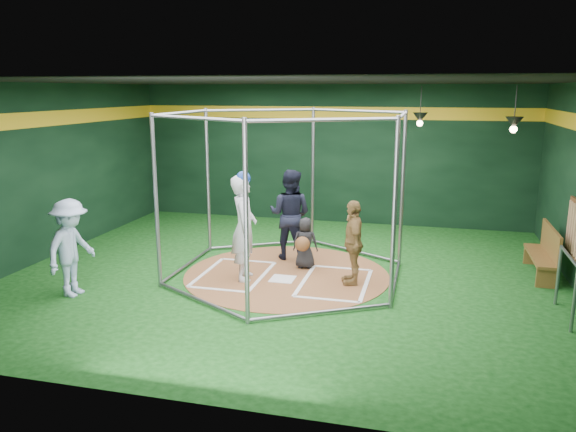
% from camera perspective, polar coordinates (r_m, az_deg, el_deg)
% --- Properties ---
extents(room_shell, '(10.10, 9.10, 3.53)m').
position_cam_1_polar(room_shell, '(10.08, -0.13, 3.52)').
color(room_shell, '#0D3C0E').
rests_on(room_shell, ground).
extents(clay_disc, '(3.80, 3.80, 0.01)m').
position_cam_1_polar(clay_disc, '(10.50, -0.14, -5.95)').
color(clay_disc, brown).
rests_on(clay_disc, ground).
extents(home_plate, '(0.43, 0.43, 0.01)m').
position_cam_1_polar(home_plate, '(10.22, -0.56, -6.41)').
color(home_plate, white).
rests_on(home_plate, clay_disc).
extents(batter_box_left, '(1.17, 1.77, 0.01)m').
position_cam_1_polar(batter_box_left, '(10.54, -5.51, -5.88)').
color(batter_box_left, white).
rests_on(batter_box_left, clay_disc).
extents(batter_box_right, '(1.17, 1.77, 0.01)m').
position_cam_1_polar(batter_box_right, '(10.08, 4.78, -6.74)').
color(batter_box_right, white).
rests_on(batter_box_right, clay_disc).
extents(batting_cage, '(4.05, 4.67, 3.00)m').
position_cam_1_polar(batting_cage, '(10.12, -0.14, 2.09)').
color(batting_cage, gray).
rests_on(batting_cage, ground).
extents(pendant_lamp_near, '(0.34, 0.34, 0.90)m').
position_cam_1_polar(pendant_lamp_near, '(13.25, 13.26, 9.68)').
color(pendant_lamp_near, black).
rests_on(pendant_lamp_near, room_shell).
extents(pendant_lamp_far, '(0.34, 0.34, 0.90)m').
position_cam_1_polar(pendant_lamp_far, '(11.75, 21.98, 8.76)').
color(pendant_lamp_far, black).
rests_on(pendant_lamp_far, room_shell).
extents(batter_figure, '(0.61, 0.78, 1.97)m').
position_cam_1_polar(batter_figure, '(10.03, -4.49, -1.06)').
color(batter_figure, silver).
rests_on(batter_figure, clay_disc).
extents(visitor_leopard, '(0.57, 0.94, 1.50)m').
position_cam_1_polar(visitor_leopard, '(9.88, 6.62, -2.66)').
color(visitor_leopard, tan).
rests_on(visitor_leopard, clay_disc).
extents(catcher_figure, '(0.52, 0.58, 0.99)m').
position_cam_1_polar(catcher_figure, '(10.71, 1.73, -2.75)').
color(catcher_figure, black).
rests_on(catcher_figure, clay_disc).
extents(umpire, '(0.95, 0.78, 1.82)m').
position_cam_1_polar(umpire, '(11.24, 0.21, 0.16)').
color(umpire, black).
rests_on(umpire, clay_disc).
extents(bystander_blue, '(0.67, 1.09, 1.63)m').
position_cam_1_polar(bystander_blue, '(9.93, -21.19, -3.04)').
color(bystander_blue, '#AFC5E7').
rests_on(bystander_blue, ground).
extents(dugout_bench, '(0.37, 1.58, 0.92)m').
position_cam_1_polar(dugout_bench, '(11.35, 24.68, -3.25)').
color(dugout_bench, brown).
rests_on(dugout_bench, ground).
extents(steel_railing, '(0.05, 1.14, 0.98)m').
position_cam_1_polar(steel_railing, '(9.37, 26.49, -5.47)').
color(steel_railing, gray).
rests_on(steel_railing, ground).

